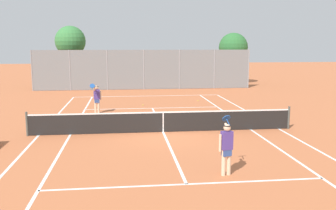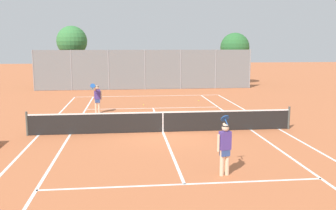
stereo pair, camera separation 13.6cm
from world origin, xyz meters
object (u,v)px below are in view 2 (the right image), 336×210
(loose_tennis_ball_0, at_px, (144,105))
(loose_tennis_ball_2, at_px, (82,126))
(loose_tennis_ball_1, at_px, (199,101))
(tree_behind_right, at_px, (235,49))
(player_near_side, at_px, (225,146))
(tennis_net, at_px, (163,121))
(tree_behind_left, at_px, (72,42))
(player_far_left, at_px, (97,97))

(loose_tennis_ball_0, bearing_deg, loose_tennis_ball_2, -119.09)
(loose_tennis_ball_1, height_order, tree_behind_right, tree_behind_right)
(loose_tennis_ball_1, distance_m, tree_behind_right, 12.51)
(loose_tennis_ball_2, height_order, tree_behind_right, tree_behind_right)
(loose_tennis_ball_1, relative_size, tree_behind_right, 0.01)
(player_near_side, distance_m, tree_behind_right, 26.63)
(player_near_side, distance_m, loose_tennis_ball_0, 13.45)
(tennis_net, relative_size, tree_behind_right, 2.39)
(tennis_net, height_order, loose_tennis_ball_2, tennis_net)
(loose_tennis_ball_2, bearing_deg, loose_tennis_ball_1, 45.49)
(loose_tennis_ball_0, relative_size, tree_behind_left, 0.01)
(player_far_left, xyz_separation_m, tree_behind_right, (12.30, 14.54, 2.55))
(player_near_side, relative_size, tree_behind_left, 0.32)
(loose_tennis_ball_0, bearing_deg, loose_tennis_ball_1, 20.12)
(tennis_net, bearing_deg, player_far_left, 123.14)
(tree_behind_left, bearing_deg, player_far_left, -77.06)
(player_near_side, relative_size, tree_behind_right, 0.35)
(tennis_net, relative_size, player_far_left, 6.76)
(tree_behind_left, height_order, tree_behind_right, tree_behind_left)
(player_near_side, distance_m, loose_tennis_ball_2, 9.05)
(player_far_left, distance_m, loose_tennis_ball_1, 7.80)
(loose_tennis_ball_2, bearing_deg, player_far_left, 81.58)
(loose_tennis_ball_2, bearing_deg, tree_behind_left, 98.96)
(loose_tennis_ball_2, relative_size, tree_behind_left, 0.01)
(player_near_side, bearing_deg, player_far_left, 113.11)
(tennis_net, xyz_separation_m, player_near_side, (1.33, -5.78, 0.42))
(player_far_left, bearing_deg, tree_behind_left, 102.94)
(tennis_net, xyz_separation_m, player_far_left, (-3.30, 5.05, 0.42))
(player_near_side, distance_m, tree_behind_left, 26.74)
(tennis_net, bearing_deg, player_near_side, -77.09)
(loose_tennis_ball_1, xyz_separation_m, tree_behind_right, (5.61, 10.64, 3.45))
(tree_behind_left, bearing_deg, tree_behind_right, 0.12)
(loose_tennis_ball_0, bearing_deg, tree_behind_left, 116.86)
(tennis_net, bearing_deg, tree_behind_left, 108.73)
(loose_tennis_ball_1, height_order, tree_behind_left, tree_behind_left)
(loose_tennis_ball_1, bearing_deg, player_near_side, -98.00)
(tree_behind_left, xyz_separation_m, tree_behind_right, (15.63, 0.03, -0.63))
(player_near_side, xyz_separation_m, player_far_left, (-4.62, 10.83, 0.00))
(loose_tennis_ball_1, xyz_separation_m, tree_behind_left, (-10.02, 10.61, 4.08))
(tennis_net, bearing_deg, loose_tennis_ball_2, 156.85)
(tennis_net, bearing_deg, loose_tennis_ball_0, 94.04)
(loose_tennis_ball_1, bearing_deg, loose_tennis_ball_2, -134.51)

